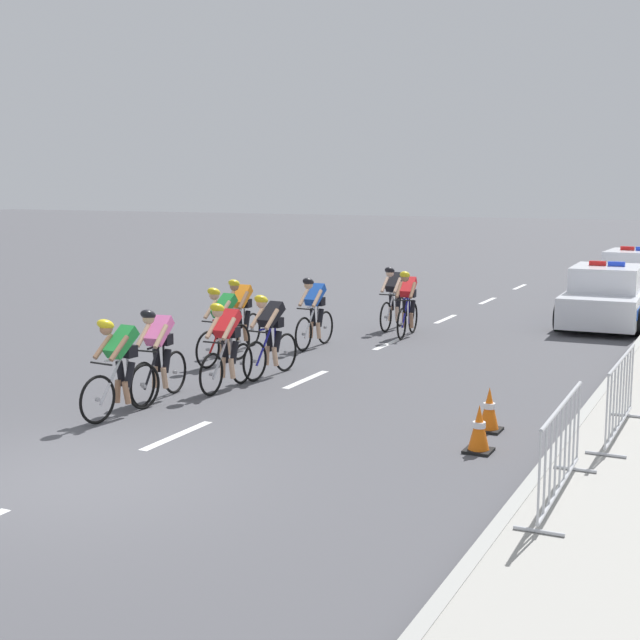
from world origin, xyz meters
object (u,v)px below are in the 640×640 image
Objects in this scene: crowd_barrier_middle at (620,397)px; cyclist_lead at (120,365)px; police_car_second at (634,277)px; police_car_nearest at (606,298)px; cyclist_third at (226,344)px; crowd_barrier_front at (561,452)px; cyclist_fifth at (223,324)px; cyclist_seventh at (314,311)px; cyclist_fourth at (270,334)px; cyclist_ninth at (393,297)px; traffic_cone_mid at (489,410)px; cyclist_second at (158,353)px; cyclist_sixth at (241,313)px; traffic_cone_near at (479,429)px; cyclist_eighth at (407,302)px.

cyclist_lead is at bearing -165.49° from crowd_barrier_middle.
police_car_nearest is at bearing -89.99° from police_car_second.
cyclist_third is 7.05m from crowd_barrier_front.
cyclist_seventh is (0.81, 2.36, 0.00)m from cyclist_fifth.
police_car_nearest is at bearing 62.62° from cyclist_fourth.
cyclist_fifth is (-1.37, 0.58, 0.00)m from cyclist_fourth.
police_car_nearest is (4.49, 2.89, -0.11)m from cyclist_ninth.
cyclist_second is at bearing -174.10° from traffic_cone_mid.
cyclist_ninth is at bearing 84.35° from cyclist_second.
cyclist_sixth is 1.00× the size of cyclist_seventh.
cyclist_sixth is (-1.66, 3.25, 0.00)m from cyclist_third.
cyclist_sixth is 9.35m from police_car_nearest.
cyclist_fourth is at bearing 72.68° from cyclist_second.
traffic_cone_near is (4.65, -8.81, -0.48)m from cyclist_ninth.
cyclist_eighth is at bearing -136.07° from police_car_nearest.
crowd_barrier_front is (1.52, -13.36, -0.03)m from police_car_nearest.
police_car_second is at bearing 67.53° from cyclist_eighth.
cyclist_sixth is at bearing 117.10° from cyclist_third.
cyclist_fourth and cyclist_eighth have the same top height.
cyclist_fifth and cyclist_sixth have the same top height.
cyclist_lead and cyclist_third have the same top height.
cyclist_sixth reaches higher than crowd_barrier_front.
cyclist_sixth is at bearing -129.13° from cyclist_eighth.
crowd_barrier_front is (7.90, -6.53, -0.14)m from cyclist_sixth.
cyclist_fourth is 6.54m from crowd_barrier_middle.
cyclist_second is at bearing 94.83° from cyclist_lead.
cyclist_second is 1.00× the size of cyclist_eighth.
cyclist_fourth and cyclist_seventh have the same top height.
police_car_nearest is 6.97× the size of traffic_cone_mid.
cyclist_seventh is 2.69× the size of traffic_cone_near.
cyclist_seventh is 0.39× the size of police_car_nearest.
cyclist_second is 4.50m from cyclist_sixth.
traffic_cone_mid is (4.49, -7.76, -0.48)m from cyclist_ninth.
crowd_barrier_middle reaches higher than traffic_cone_mid.
cyclist_sixth is (-1.07, 4.37, 0.00)m from cyclist_second.
cyclist_lead is 1.00× the size of cyclist_sixth.
police_car_second reaches higher than cyclist_fourth.
police_car_nearest is at bearing 64.63° from cyclist_second.
cyclist_lead and cyclist_second have the same top height.
police_car_second is at bearing 65.87° from cyclist_seventh.
cyclist_eighth is (2.55, 3.14, 0.00)m from cyclist_sixth.
cyclist_eighth is 0.74× the size of crowd_barrier_front.
cyclist_ninth is 0.74× the size of crowd_barrier_front.
crowd_barrier_front is at bearing -60.74° from traffic_cone_mid.
crowd_barrier_front is at bearing -36.68° from cyclist_fourth.
cyclist_third and cyclist_eighth have the same top height.
police_car_nearest is (4.72, 10.08, -0.11)m from cyclist_third.
cyclist_second is 1.00× the size of cyclist_third.
cyclist_third is (0.59, 1.12, 0.00)m from cyclist_second.
cyclist_sixth is 0.74× the size of crowd_barrier_front.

